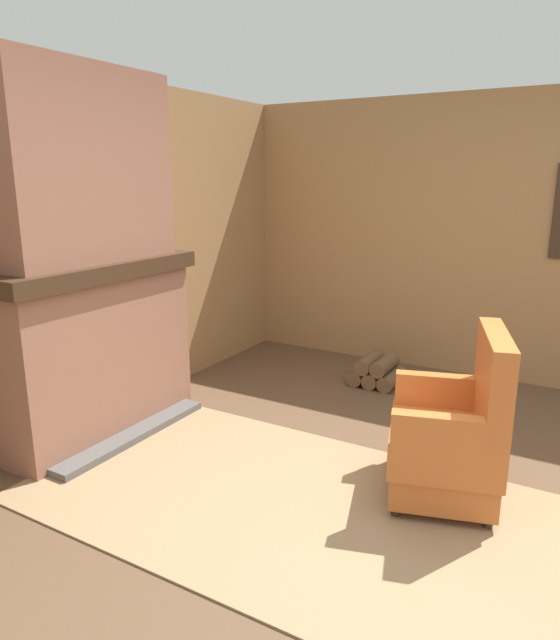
{
  "coord_description": "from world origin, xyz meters",
  "views": [
    {
      "loc": [
        0.64,
        -2.65,
        1.79
      ],
      "look_at": [
        -1.11,
        0.38,
        0.9
      ],
      "focal_mm": 32.0,
      "sensor_mm": 36.0,
      "label": 1
    }
  ],
  "objects": [
    {
      "name": "fireplace_hearth",
      "position": [
        -2.34,
        0.0,
        0.61
      ],
      "size": [
        0.63,
        1.55,
        1.23
      ],
      "color": "#93604C",
      "rests_on": "ground"
    },
    {
      "name": "decorative_plate_on_mantel",
      "position": [
        -2.42,
        0.02,
        1.36
      ],
      "size": [
        0.07,
        0.27,
        0.27
      ],
      "color": "gold",
      "rests_on": "fireplace_hearth"
    },
    {
      "name": "ground_plane",
      "position": [
        0.0,
        0.0,
        0.0
      ],
      "size": [
        14.0,
        14.0,
        0.0
      ],
      "primitive_type": "plane",
      "color": "brown"
    },
    {
      "name": "area_rug",
      "position": [
        -0.38,
        -0.15,
        0.01
      ],
      "size": [
        3.71,
        1.67,
        0.01
      ],
      "color": "#997A56",
      "rests_on": "ground"
    },
    {
      "name": "armchair",
      "position": [
        0.01,
        0.37,
        0.36
      ],
      "size": [
        0.77,
        0.85,
        0.98
      ],
      "rotation": [
        0.0,
        0.0,
        3.43
      ],
      "color": "#C6662D",
      "rests_on": "ground"
    },
    {
      "name": "chimney_breast",
      "position": [
        -2.35,
        0.0,
        1.85
      ],
      "size": [
        0.37,
        1.28,
        1.24
      ],
      "color": "#93604C",
      "rests_on": "fireplace_hearth"
    },
    {
      "name": "firewood_stack",
      "position": [
        -1.0,
        1.9,
        0.12
      ],
      "size": [
        0.42,
        0.4,
        0.26
      ],
      "rotation": [
        0.0,
        0.0,
        -0.01
      ],
      "color": "brown",
      "rests_on": "ground"
    },
    {
      "name": "wood_panel_wall_back",
      "position": [
        0.01,
        2.59,
        1.25
      ],
      "size": [
        5.73,
        0.09,
        2.49
      ],
      "color": "#9E7247",
      "rests_on": "ground"
    },
    {
      "name": "wood_panel_wall_left",
      "position": [
        -2.59,
        0.0,
        1.24
      ],
      "size": [
        0.06,
        5.73,
        2.49
      ],
      "color": "#9E7247",
      "rests_on": "ground"
    },
    {
      "name": "storage_case",
      "position": [
        -2.4,
        0.31,
        1.3
      ],
      "size": [
        0.13,
        0.23,
        0.14
      ],
      "color": "brown",
      "rests_on": "fireplace_hearth"
    },
    {
      "name": "oil_lamp_vase",
      "position": [
        -2.4,
        -0.42,
        1.34
      ],
      "size": [
        0.11,
        0.11,
        0.31
      ],
      "color": "#B24C42",
      "rests_on": "fireplace_hearth"
    }
  ]
}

